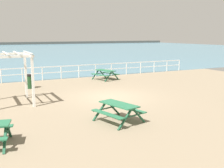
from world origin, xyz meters
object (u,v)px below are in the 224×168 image
picnic_table_near_right (105,72)px  litter_bin (29,81)px  lattice_pergola (6,66)px  picnic_table_mid_centre (119,108)px

picnic_table_near_right → litter_bin: size_ratio=2.28×
picnic_table_near_right → lattice_pergola: (-7.94, -5.08, 1.41)m
picnic_table_near_right → litter_bin: 6.28m
lattice_pergola → litter_bin: (1.75, 4.00, -1.52)m
lattice_pergola → litter_bin: 4.63m
picnic_table_near_right → picnic_table_mid_centre: same height
picnic_table_near_right → picnic_table_mid_centre: (-4.14, -10.23, 0.00)m
picnic_table_near_right → picnic_table_mid_centre: bearing=140.9°
picnic_table_mid_centre → picnic_table_near_right: bearing=-37.1°
picnic_table_mid_centre → lattice_pergola: lattice_pergola is taller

